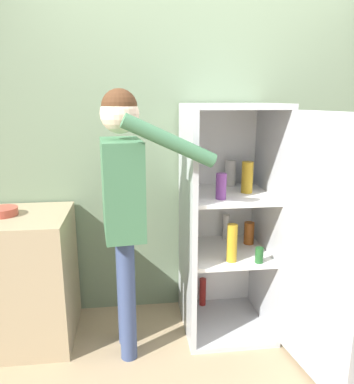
# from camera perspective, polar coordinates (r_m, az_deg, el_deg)

# --- Properties ---
(wall_back) EXTENTS (7.00, 0.06, 2.55)m
(wall_back) POSITION_cam_1_polar(r_m,az_deg,el_deg) (2.87, 2.78, 6.64)
(wall_back) COLOR gray
(wall_back) RESTS_ON ground_plane
(refrigerator) EXTENTS (0.75, 1.25, 1.61)m
(refrigerator) POSITION_cam_1_polar(r_m,az_deg,el_deg) (2.60, 10.02, -4.93)
(refrigerator) COLOR #B7BABC
(refrigerator) RESTS_ON ground_plane
(person) EXTENTS (0.68, 0.55, 1.70)m
(person) POSITION_cam_1_polar(r_m,az_deg,el_deg) (2.29, -8.09, 0.04)
(person) COLOR #384770
(person) RESTS_ON ground_plane
(counter) EXTENTS (0.64, 0.61, 0.90)m
(counter) POSITION_cam_1_polar(r_m,az_deg,el_deg) (2.82, -22.31, -12.09)
(counter) COLOR tan
(counter) RESTS_ON ground_plane
(bowl) EXTENTS (0.19, 0.19, 0.05)m
(bowl) POSITION_cam_1_polar(r_m,az_deg,el_deg) (2.69, -25.00, -2.73)
(bowl) COLOR #B24738
(bowl) RESTS_ON counter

